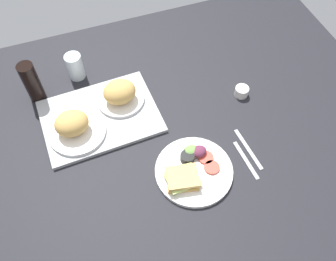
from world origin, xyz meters
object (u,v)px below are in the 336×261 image
Objects in this scene: drinking_glass at (75,66)px; fork at (246,160)px; serving_tray at (100,117)px; soda_bottle at (32,82)px; plate_with_salad at (192,169)px; knife at (248,149)px; espresso_cup at (242,91)px; bread_plate_near at (74,126)px; bread_plate_far at (120,94)px.

drinking_glass is 0.68× the size of fork.
serving_tray is 2.45× the size of soda_bottle.
drinking_glass reaches higher than fork.
plate_with_salad is at bearing -48.97° from soda_bottle.
serving_tray is at bearing 125.92° from plate_with_salad.
soda_bottle is at bearing 49.30° from knife.
espresso_cup is (58.20, -8.24, 1.20)cm from serving_tray.
bread_plate_near is at bearing 56.54° from fork.
drinking_glass reaches higher than serving_tray.
plate_with_salad is 66.98cm from drinking_glass.
bread_plate_near is at bearing 60.15° from knife.
bread_plate_far is 55.37cm from fork.
bread_plate_near reaches higher than fork.
bread_plate_far is 54.53cm from knife.
plate_with_salad is 20.86cm from fork.
espresso_cup is 31.56cm from fork.
bread_plate_far reaches higher than serving_tray.
soda_bottle is (-31.59, 14.68, 3.26)cm from bread_plate_far.
soda_bottle reaches higher than fork.
plate_with_salad is at bearing 89.69° from knife.
knife is (70.60, -52.35, -8.95)cm from soda_bottle.
fork is (67.60, -56.35, -8.95)cm from soda_bottle.
soda_bottle is at bearing 115.09° from bread_plate_near.
bread_plate_far reaches higher than espresso_cup.
soda_bottle is at bearing 161.11° from espresso_cup.
knife is at bearing -48.02° from drinking_glass.
plate_with_salad is 1.65× the size of fork.
espresso_cup is 0.33× the size of fork.
serving_tray reaches higher than fork.
soda_bottle reaches higher than serving_tray.
serving_tray reaches higher than knife.
drinking_glass is 0.61× the size of knife.
drinking_glass is (-29.08, 60.20, 4.09)cm from plate_with_salad.
bread_plate_near is at bearing -156.22° from bread_plate_far.
drinking_glass is at bearing 77.30° from bread_plate_near.
soda_bottle reaches higher than knife.
bread_plate_far reaches higher than plate_with_salad.
drinking_glass is 80.16cm from fork.
espresso_cup is (62.04, -33.60, -3.82)cm from drinking_glass.
soda_bottle is 0.97× the size of knife.
bread_plate_near is 26.43cm from soda_bottle.
bread_plate_near is at bearing 139.85° from plate_with_salad.
drinking_glass is 0.63× the size of soda_bottle.
soda_bottle is (-46.93, 53.93, 7.48)cm from plate_with_salad.
plate_with_salad is (35.84, -30.23, -3.83)cm from bread_plate_near.
plate_with_salad is (15.35, -39.26, -4.22)cm from bread_plate_far.
knife is (48.90, -33.26, -0.55)cm from serving_tray.
bread_plate_far is 1.03× the size of knife.
bread_plate_near is 68.98cm from espresso_cup.
soda_bottle is (-11.10, 23.71, 3.64)cm from bread_plate_near.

